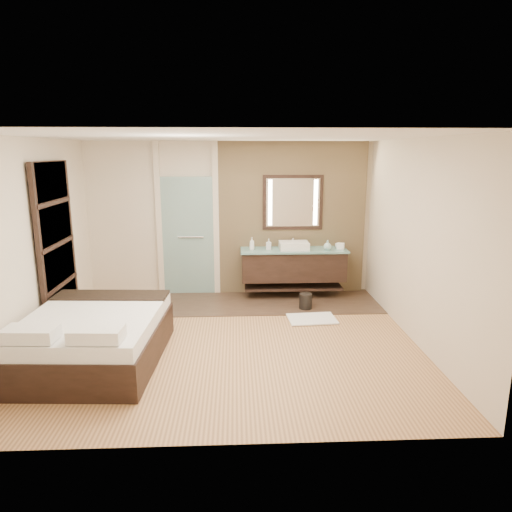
{
  "coord_description": "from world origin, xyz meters",
  "views": [
    {
      "loc": [
        0.09,
        -5.8,
        2.53
      ],
      "look_at": [
        0.38,
        0.6,
        1.05
      ],
      "focal_mm": 32.0,
      "sensor_mm": 36.0,
      "label": 1
    }
  ],
  "objects_px": {
    "mirror_unit": "(293,202)",
    "bed": "(93,338)",
    "vanity": "(293,265)",
    "waste_bin": "(306,301)"
  },
  "relations": [
    {
      "from": "mirror_unit",
      "to": "bed",
      "type": "relative_size",
      "value": 0.52
    },
    {
      "from": "bed",
      "to": "mirror_unit",
      "type": "bearing_deg",
      "value": 47.62
    },
    {
      "from": "vanity",
      "to": "waste_bin",
      "type": "relative_size",
      "value": 7.09
    },
    {
      "from": "vanity",
      "to": "waste_bin",
      "type": "xyz_separation_m",
      "value": [
        0.12,
        -0.67,
        -0.45
      ]
    },
    {
      "from": "mirror_unit",
      "to": "waste_bin",
      "type": "height_order",
      "value": "mirror_unit"
    },
    {
      "from": "mirror_unit",
      "to": "waste_bin",
      "type": "relative_size",
      "value": 4.06
    },
    {
      "from": "vanity",
      "to": "mirror_unit",
      "type": "bearing_deg",
      "value": 90.0
    },
    {
      "from": "vanity",
      "to": "waste_bin",
      "type": "distance_m",
      "value": 0.82
    },
    {
      "from": "mirror_unit",
      "to": "vanity",
      "type": "bearing_deg",
      "value": -90.0
    },
    {
      "from": "vanity",
      "to": "bed",
      "type": "bearing_deg",
      "value": -138.22
    }
  ]
}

